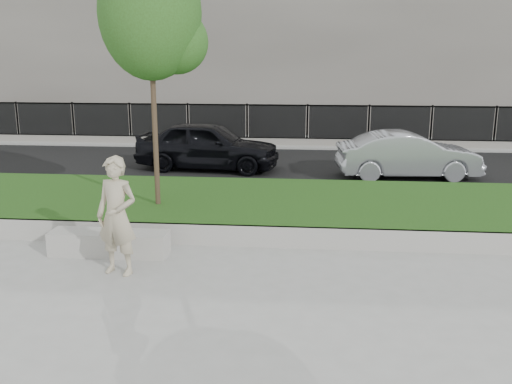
# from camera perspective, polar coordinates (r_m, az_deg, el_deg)

# --- Properties ---
(ground) EXTENTS (90.00, 90.00, 0.00)m
(ground) POSITION_cam_1_polar(r_m,az_deg,el_deg) (9.55, -5.20, -7.41)
(ground) COLOR gray
(ground) RESTS_ON ground
(grass_bank) EXTENTS (34.00, 4.00, 0.40)m
(grass_bank) POSITION_cam_1_polar(r_m,az_deg,el_deg) (12.30, -2.68, -1.49)
(grass_bank) COLOR black
(grass_bank) RESTS_ON ground
(grass_kerb) EXTENTS (34.00, 0.08, 0.40)m
(grass_kerb) POSITION_cam_1_polar(r_m,az_deg,el_deg) (10.45, -4.18, -4.33)
(grass_kerb) COLOR gray
(grass_kerb) RESTS_ON ground
(street) EXTENTS (34.00, 7.00, 0.04)m
(street) POSITION_cam_1_polar(r_m,az_deg,el_deg) (17.66, -0.19, 2.66)
(street) COLOR black
(street) RESTS_ON ground
(far_pavement) EXTENTS (34.00, 3.00, 0.12)m
(far_pavement) POSITION_cam_1_polar(r_m,az_deg,el_deg) (22.07, 0.95, 5.03)
(far_pavement) COLOR gray
(far_pavement) RESTS_ON ground
(iron_fence) EXTENTS (32.00, 0.30, 1.50)m
(iron_fence) POSITION_cam_1_polar(r_m,az_deg,el_deg) (21.02, 0.74, 5.91)
(iron_fence) COLOR slate
(iron_fence) RESTS_ON far_pavement
(building_facade) EXTENTS (34.00, 10.00, 10.00)m
(building_facade) POSITION_cam_1_polar(r_m,az_deg,el_deg) (28.83, 2.13, 16.94)
(building_facade) COLOR #5D5852
(building_facade) RESTS_ON ground
(stone_bench) EXTENTS (2.06, 0.51, 0.42)m
(stone_bench) POSITION_cam_1_polar(r_m,az_deg,el_deg) (10.29, -14.45, -4.97)
(stone_bench) COLOR gray
(stone_bench) RESTS_ON ground
(man) EXTENTS (0.78, 0.61, 1.90)m
(man) POSITION_cam_1_polar(r_m,az_deg,el_deg) (9.20, -13.74, -2.36)
(man) COLOR tan
(man) RESTS_ON ground
(book) EXTENTS (0.28, 0.26, 0.03)m
(book) POSITION_cam_1_polar(r_m,az_deg,el_deg) (10.18, -14.28, -3.85)
(book) COLOR white
(book) RESTS_ON stone_bench
(young_tree) EXTENTS (2.07, 1.98, 5.07)m
(young_tree) POSITION_cam_1_polar(r_m,az_deg,el_deg) (11.58, -10.13, 16.78)
(young_tree) COLOR #38281C
(young_tree) RESTS_ON grass_bank
(car_dark) EXTENTS (4.36, 2.12, 1.43)m
(car_dark) POSITION_cam_1_polar(r_m,az_deg,el_deg) (16.95, -4.83, 4.67)
(car_dark) COLOR black
(car_dark) RESTS_ON street
(car_silver) EXTENTS (3.99, 1.74, 1.27)m
(car_silver) POSITION_cam_1_polar(r_m,az_deg,el_deg) (16.30, 14.95, 3.59)
(car_silver) COLOR #9D9FA5
(car_silver) RESTS_ON street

